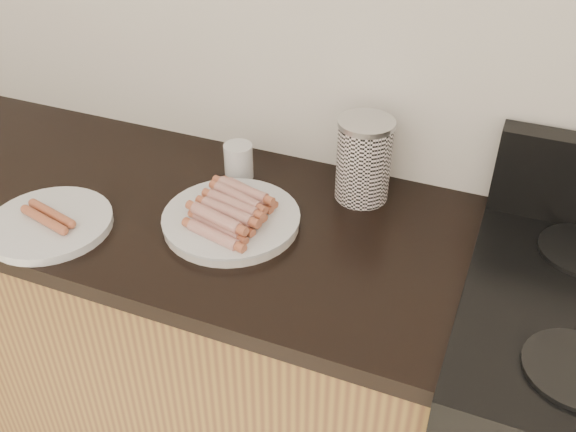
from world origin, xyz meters
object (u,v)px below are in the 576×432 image
at_px(canister, 364,160).
at_px(mug, 239,161).
at_px(main_plate, 231,221).
at_px(side_plate, 50,224).

xyz_separation_m(canister, mug, (-0.30, -0.03, -0.06)).
relative_size(canister, mug, 2.26).
distance_m(main_plate, side_plate, 0.40).
distance_m(side_plate, mug, 0.46).
bearing_deg(side_plate, mug, 49.82).
bearing_deg(main_plate, side_plate, -156.28).
xyz_separation_m(side_plate, mug, (0.29, 0.35, 0.03)).
bearing_deg(main_plate, canister, 43.15).
bearing_deg(mug, main_plate, -69.14).
relative_size(main_plate, canister, 1.51).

